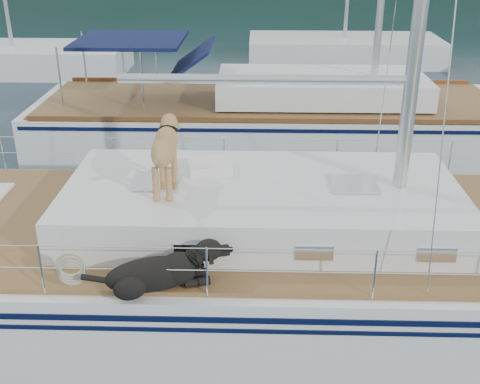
{
  "coord_description": "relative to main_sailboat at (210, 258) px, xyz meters",
  "views": [
    {
      "loc": [
        0.72,
        -7.28,
        4.98
      ],
      "look_at": [
        0.5,
        0.2,
        1.6
      ],
      "focal_mm": 45.0,
      "sensor_mm": 36.0,
      "label": 1
    }
  ],
  "objects": [
    {
      "name": "ground",
      "position": [
        -0.09,
        0.01,
        -0.68
      ],
      "size": [
        120.0,
        120.0,
        0.0
      ],
      "primitive_type": "plane",
      "color": "black",
      "rests_on": "ground"
    },
    {
      "name": "bg_boat_west",
      "position": [
        -8.09,
        14.01,
        -0.23
      ],
      "size": [
        8.0,
        3.0,
        11.65
      ],
      "color": "silver",
      "rests_on": "ground"
    },
    {
      "name": "bg_boat_center",
      "position": [
        3.91,
        16.01,
        -0.23
      ],
      "size": [
        7.2,
        3.0,
        11.65
      ],
      "color": "silver",
      "rests_on": "ground"
    },
    {
      "name": "main_sailboat",
      "position": [
        0.0,
        0.0,
        0.0
      ],
      "size": [
        12.0,
        3.98,
        14.01
      ],
      "color": "silver",
      "rests_on": "ground"
    },
    {
      "name": "neighbor_sailboat",
      "position": [
        1.03,
        6.55,
        -0.05
      ],
      "size": [
        11.0,
        3.5,
        13.3
      ],
      "color": "silver",
      "rests_on": "ground"
    }
  ]
}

